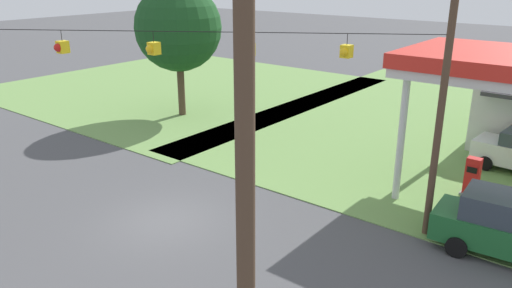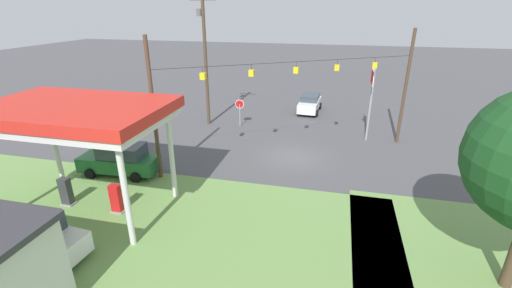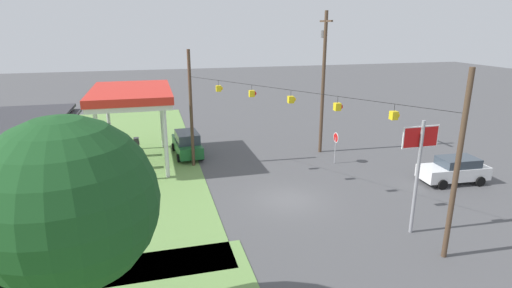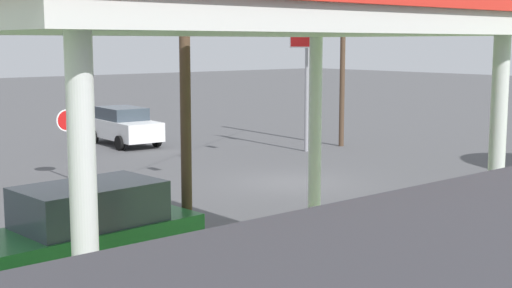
% 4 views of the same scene
% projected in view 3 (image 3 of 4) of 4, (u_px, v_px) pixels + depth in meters
% --- Properties ---
extents(ground_plane, '(160.00, 160.00, 0.00)m').
position_uv_depth(ground_plane, '(288.00, 200.00, 24.81)').
color(ground_plane, '#4C4C4F').
extents(grass_verge_station_corner, '(36.00, 28.00, 0.04)m').
position_uv_depth(grass_verge_station_corner, '(14.00, 164.00, 31.08)').
color(grass_verge_station_corner, '#6B934C').
rests_on(grass_verge_station_corner, ground).
extents(gas_station_canopy, '(9.05, 5.80, 5.88)m').
position_uv_depth(gas_station_canopy, '(131.00, 96.00, 29.98)').
color(gas_station_canopy, silver).
rests_on(gas_station_canopy, ground).
extents(gas_station_store, '(10.72, 8.82, 3.69)m').
position_uv_depth(gas_station_store, '(9.00, 142.00, 30.42)').
color(gas_station_store, silver).
rests_on(gas_station_store, ground).
extents(fuel_pump_near, '(0.71, 0.56, 1.63)m').
position_uv_depth(fuel_pump_near, '(136.00, 160.00, 29.84)').
color(fuel_pump_near, gray).
rests_on(fuel_pump_near, ground).
extents(fuel_pump_far, '(0.71, 0.56, 1.63)m').
position_uv_depth(fuel_pump_far, '(137.00, 148.00, 32.73)').
color(fuel_pump_far, gray).
rests_on(fuel_pump_far, ground).
extents(car_at_pumps_front, '(5.15, 2.37, 2.07)m').
position_uv_depth(car_at_pumps_front, '(187.00, 143.00, 32.99)').
color(car_at_pumps_front, '#1E602D').
rests_on(car_at_pumps_front, ground).
extents(car_at_pumps_rear, '(4.17, 2.34, 1.88)m').
position_uv_depth(car_at_pumps_rear, '(80.00, 157.00, 29.82)').
color(car_at_pumps_rear, white).
rests_on(car_at_pumps_rear, ground).
extents(car_on_crossroad, '(2.31, 4.69, 1.80)m').
position_uv_depth(car_on_crossroad, '(454.00, 170.00, 27.32)').
color(car_on_crossroad, white).
rests_on(car_on_crossroad, ground).
extents(stop_sign_roadside, '(0.80, 0.08, 2.50)m').
position_uv_depth(stop_sign_roadside, '(336.00, 141.00, 30.90)').
color(stop_sign_roadside, '#99999E').
rests_on(stop_sign_roadside, ground).
extents(stop_sign_overhead, '(0.22, 2.00, 6.03)m').
position_uv_depth(stop_sign_overhead, '(419.00, 155.00, 19.81)').
color(stop_sign_overhead, gray).
rests_on(stop_sign_overhead, ground).
extents(utility_pole_main, '(2.20, 0.44, 11.55)m').
position_uv_depth(utility_pole_main, '(323.00, 77.00, 32.47)').
color(utility_pole_main, '#4C3828').
rests_on(utility_pole_main, ground).
extents(signal_span_gantry, '(15.91, 10.24, 8.81)m').
position_uv_depth(signal_span_gantry, '(290.00, 124.00, 23.42)').
color(signal_span_gantry, '#4C3828').
rests_on(signal_span_gantry, ground).
extents(tree_west_verge, '(5.24, 5.24, 8.07)m').
position_uv_depth(tree_west_verge, '(69.00, 204.00, 11.63)').
color(tree_west_verge, '#4C3828').
rests_on(tree_west_verge, ground).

